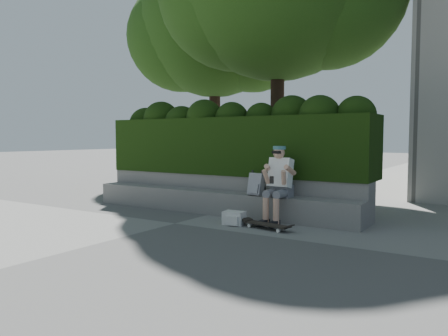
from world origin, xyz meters
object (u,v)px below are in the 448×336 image
Objects in this scene: skateboard at (267,225)px; backpack_plaid at (256,184)px; person at (279,181)px; backpack_ground at (234,218)px.

skateboard is 2.15× the size of backpack_plaid.
person reaches higher than skateboard.
person is 0.92m from skateboard.
backpack_ground is at bearing -134.94° from person.
skateboard is 2.44× the size of backpack_ground.
skateboard is at bearing -83.04° from person.
person reaches higher than backpack_ground.
backpack_ground is at bearing -172.06° from skateboard.
person is 3.78× the size of backpack_ground.
backpack_plaid reaches higher than skateboard.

